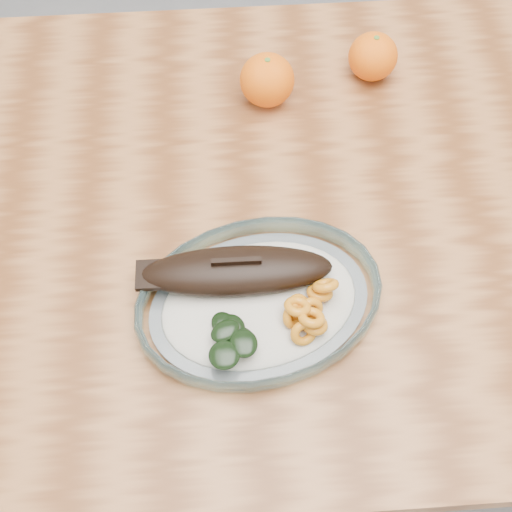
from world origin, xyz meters
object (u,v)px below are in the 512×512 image
dining_table (314,239)px  plated_meal (258,298)px  orange_left (267,80)px  orange_right (373,56)px

dining_table → plated_meal: plated_meal is taller
orange_left → orange_right: 0.17m
orange_right → orange_left: bearing=-165.8°
plated_meal → orange_left: 0.34m
dining_table → orange_right: orange_right is taller
plated_meal → orange_left: orange_left is taller
plated_meal → orange_right: bearing=50.3°
dining_table → plated_meal: 0.21m
dining_table → plated_meal: (-0.09, -0.15, 0.12)m
orange_left → plated_meal: bearing=-96.1°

